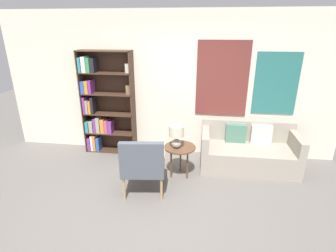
% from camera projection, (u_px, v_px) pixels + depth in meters
% --- Properties ---
extents(ground_plane, '(14.00, 14.00, 0.00)m').
position_uv_depth(ground_plane, '(147.00, 214.00, 3.57)').
color(ground_plane, '#66605B').
extents(wall_back, '(6.40, 0.08, 2.70)m').
position_uv_depth(wall_back, '(170.00, 85.00, 4.96)').
color(wall_back, silver).
rests_on(wall_back, ground_plane).
extents(bookshelf, '(1.01, 0.30, 2.00)m').
position_uv_depth(bookshelf, '(102.00, 106.00, 5.10)').
color(bookshelf, '#422B1E').
rests_on(bookshelf, ground_plane).
extents(armchair, '(0.70, 0.71, 0.92)m').
position_uv_depth(armchair, '(143.00, 163.00, 3.84)').
color(armchair, tan).
rests_on(armchair, ground_plane).
extents(couch, '(1.66, 0.86, 0.79)m').
position_uv_depth(couch, '(248.00, 150.00, 4.74)').
color(couch, '#9E9384').
rests_on(couch, ground_plane).
extents(side_table, '(0.52, 0.52, 0.54)m').
position_uv_depth(side_table, '(180.00, 150.00, 4.34)').
color(side_table, brown).
rests_on(side_table, ground_plane).
extents(table_lamp, '(0.24, 0.24, 0.38)m').
position_uv_depth(table_lamp, '(176.00, 134.00, 4.21)').
color(table_lamp, '#A59E93').
rests_on(table_lamp, side_table).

